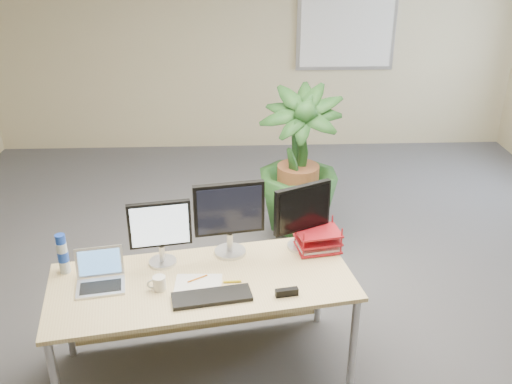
{
  "coord_description": "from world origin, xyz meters",
  "views": [
    {
      "loc": [
        -0.3,
        -3.59,
        2.86
      ],
      "look_at": [
        -0.13,
        0.35,
        0.99
      ],
      "focal_mm": 40.0,
      "sensor_mm": 36.0,
      "label": 1
    }
  ],
  "objects_px": {
    "desk": "(201,291)",
    "monitor_left": "(160,229)",
    "floor_plant": "(298,169)",
    "laptop": "(100,276)",
    "monitor_right": "(229,214)"
  },
  "relations": [
    {
      "from": "floor_plant",
      "to": "desk",
      "type": "bearing_deg",
      "value": -116.16
    },
    {
      "from": "desk",
      "to": "laptop",
      "type": "relative_size",
      "value": 6.07
    },
    {
      "from": "monitor_left",
      "to": "laptop",
      "type": "relative_size",
      "value": 1.35
    },
    {
      "from": "monitor_left",
      "to": "laptop",
      "type": "xyz_separation_m",
      "value": [
        -0.37,
        -0.22,
        -0.21
      ]
    },
    {
      "from": "floor_plant",
      "to": "laptop",
      "type": "bearing_deg",
      "value": -128.82
    },
    {
      "from": "floor_plant",
      "to": "monitor_right",
      "type": "bearing_deg",
      "value": -113.27
    },
    {
      "from": "desk",
      "to": "monitor_right",
      "type": "relative_size",
      "value": 3.86
    },
    {
      "from": "floor_plant",
      "to": "laptop",
      "type": "xyz_separation_m",
      "value": [
        -1.48,
        -1.84,
        0.06
      ]
    },
    {
      "from": "monitor_right",
      "to": "laptop",
      "type": "distance_m",
      "value": 0.93
    },
    {
      "from": "desk",
      "to": "monitor_left",
      "type": "distance_m",
      "value": 0.51
    },
    {
      "from": "desk",
      "to": "floor_plant",
      "type": "height_order",
      "value": "floor_plant"
    },
    {
      "from": "floor_plant",
      "to": "monitor_right",
      "type": "relative_size",
      "value": 2.79
    },
    {
      "from": "floor_plant",
      "to": "laptop",
      "type": "relative_size",
      "value": 4.38
    },
    {
      "from": "monitor_right",
      "to": "monitor_left",
      "type": "bearing_deg",
      "value": -166.31
    },
    {
      "from": "monitor_right",
      "to": "laptop",
      "type": "bearing_deg",
      "value": -158.06
    }
  ]
}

